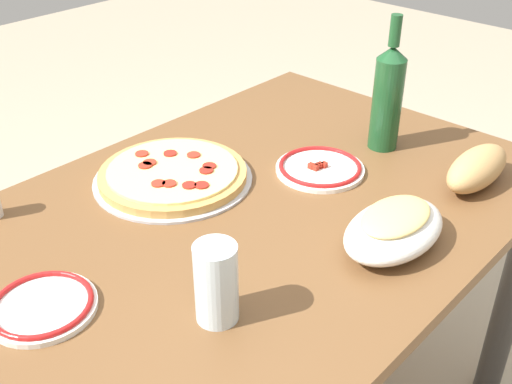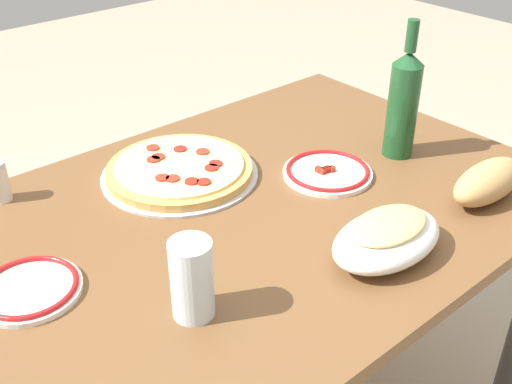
{
  "view_description": "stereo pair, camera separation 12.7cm",
  "coord_description": "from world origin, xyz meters",
  "px_view_note": "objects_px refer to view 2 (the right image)",
  "views": [
    {
      "loc": [
        -0.8,
        -0.73,
        1.44
      ],
      "look_at": [
        0.0,
        0.0,
        0.78
      ],
      "focal_mm": 43.93,
      "sensor_mm": 36.0,
      "label": 1
    },
    {
      "loc": [
        -0.71,
        -0.82,
        1.44
      ],
      "look_at": [
        0.0,
        0.0,
        0.78
      ],
      "focal_mm": 43.93,
      "sensor_mm": 36.0,
      "label": 2
    }
  ],
  "objects_px": {
    "pepperoni_pizza": "(180,170)",
    "side_plate_far": "(328,172)",
    "dining_table": "(256,253)",
    "side_plate_near": "(29,289)",
    "bread_loaf": "(488,181)",
    "water_glass": "(192,279)",
    "baked_pasta_dish": "(387,236)",
    "wine_bottle": "(403,102)"
  },
  "relations": [
    {
      "from": "water_glass",
      "to": "side_plate_far",
      "type": "distance_m",
      "value": 0.52
    },
    {
      "from": "pepperoni_pizza",
      "to": "baked_pasta_dish",
      "type": "xyz_separation_m",
      "value": [
        0.12,
        -0.48,
        0.03
      ]
    },
    {
      "from": "side_plate_near",
      "to": "side_plate_far",
      "type": "relative_size",
      "value": 0.89
    },
    {
      "from": "side_plate_near",
      "to": "bread_loaf",
      "type": "distance_m",
      "value": 0.91
    },
    {
      "from": "side_plate_near",
      "to": "side_plate_far",
      "type": "bearing_deg",
      "value": -4.51
    },
    {
      "from": "pepperoni_pizza",
      "to": "baked_pasta_dish",
      "type": "bearing_deg",
      "value": -76.25
    },
    {
      "from": "water_glass",
      "to": "bread_loaf",
      "type": "xyz_separation_m",
      "value": [
        0.67,
        -0.11,
        -0.03
      ]
    },
    {
      "from": "wine_bottle",
      "to": "side_plate_near",
      "type": "xyz_separation_m",
      "value": [
        -0.87,
        0.09,
        -0.12
      ]
    },
    {
      "from": "bread_loaf",
      "to": "side_plate_near",
      "type": "bearing_deg",
      "value": 158.47
    },
    {
      "from": "pepperoni_pizza",
      "to": "bread_loaf",
      "type": "xyz_separation_m",
      "value": [
        0.43,
        -0.49,
        0.03
      ]
    },
    {
      "from": "pepperoni_pizza",
      "to": "water_glass",
      "type": "relative_size",
      "value": 2.51
    },
    {
      "from": "baked_pasta_dish",
      "to": "bread_loaf",
      "type": "relative_size",
      "value": 1.13
    },
    {
      "from": "dining_table",
      "to": "bread_loaf",
      "type": "distance_m",
      "value": 0.51
    },
    {
      "from": "wine_bottle",
      "to": "bread_loaf",
      "type": "xyz_separation_m",
      "value": [
        -0.02,
        -0.25,
        -0.09
      ]
    },
    {
      "from": "pepperoni_pizza",
      "to": "wine_bottle",
      "type": "distance_m",
      "value": 0.53
    },
    {
      "from": "pepperoni_pizza",
      "to": "side_plate_far",
      "type": "relative_size",
      "value": 1.74
    },
    {
      "from": "pepperoni_pizza",
      "to": "baked_pasta_dish",
      "type": "distance_m",
      "value": 0.5
    },
    {
      "from": "baked_pasta_dish",
      "to": "water_glass",
      "type": "xyz_separation_m",
      "value": [
        -0.36,
        0.1,
        0.03
      ]
    },
    {
      "from": "baked_pasta_dish",
      "to": "side_plate_near",
      "type": "xyz_separation_m",
      "value": [
        -0.54,
        0.32,
        -0.03
      ]
    },
    {
      "from": "water_glass",
      "to": "side_plate_far",
      "type": "height_order",
      "value": "water_glass"
    },
    {
      "from": "baked_pasta_dish",
      "to": "water_glass",
      "type": "relative_size",
      "value": 1.73
    },
    {
      "from": "dining_table",
      "to": "side_plate_near",
      "type": "xyz_separation_m",
      "value": [
        -0.47,
        0.04,
        0.13
      ]
    },
    {
      "from": "side_plate_near",
      "to": "wine_bottle",
      "type": "bearing_deg",
      "value": -5.81
    },
    {
      "from": "water_glass",
      "to": "dining_table",
      "type": "bearing_deg",
      "value": 32.06
    },
    {
      "from": "dining_table",
      "to": "water_glass",
      "type": "xyz_separation_m",
      "value": [
        -0.29,
        -0.18,
        0.19
      ]
    },
    {
      "from": "pepperoni_pizza",
      "to": "water_glass",
      "type": "height_order",
      "value": "water_glass"
    },
    {
      "from": "pepperoni_pizza",
      "to": "side_plate_far",
      "type": "height_order",
      "value": "pepperoni_pizza"
    },
    {
      "from": "bread_loaf",
      "to": "baked_pasta_dish",
      "type": "bearing_deg",
      "value": 177.87
    },
    {
      "from": "baked_pasta_dish",
      "to": "bread_loaf",
      "type": "xyz_separation_m",
      "value": [
        0.31,
        -0.01,
        -0.0
      ]
    },
    {
      "from": "side_plate_far",
      "to": "dining_table",
      "type": "bearing_deg",
      "value": 176.44
    },
    {
      "from": "wine_bottle",
      "to": "bread_loaf",
      "type": "distance_m",
      "value": 0.26
    },
    {
      "from": "wine_bottle",
      "to": "dining_table",
      "type": "bearing_deg",
      "value": 173.14
    },
    {
      "from": "pepperoni_pizza",
      "to": "bread_loaf",
      "type": "height_order",
      "value": "bread_loaf"
    },
    {
      "from": "dining_table",
      "to": "pepperoni_pizza",
      "type": "height_order",
      "value": "pepperoni_pizza"
    },
    {
      "from": "side_plate_near",
      "to": "bread_loaf",
      "type": "xyz_separation_m",
      "value": [
        0.85,
        -0.33,
        0.03
      ]
    },
    {
      "from": "water_glass",
      "to": "bread_loaf",
      "type": "bearing_deg",
      "value": -9.7
    },
    {
      "from": "pepperoni_pizza",
      "to": "water_glass",
      "type": "bearing_deg",
      "value": -121.95
    },
    {
      "from": "dining_table",
      "to": "wine_bottle",
      "type": "height_order",
      "value": "wine_bottle"
    },
    {
      "from": "side_plate_near",
      "to": "dining_table",
      "type": "bearing_deg",
      "value": -4.91
    },
    {
      "from": "pepperoni_pizza",
      "to": "baked_pasta_dish",
      "type": "height_order",
      "value": "baked_pasta_dish"
    },
    {
      "from": "water_glass",
      "to": "side_plate_near",
      "type": "xyz_separation_m",
      "value": [
        -0.18,
        0.22,
        -0.06
      ]
    },
    {
      "from": "side_plate_far",
      "to": "bread_loaf",
      "type": "bearing_deg",
      "value": -57.44
    }
  ]
}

